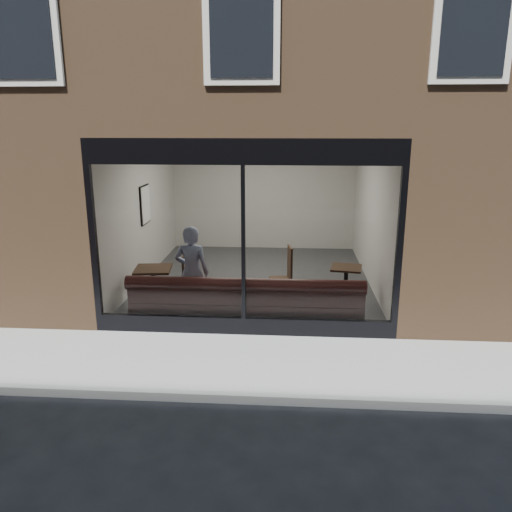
# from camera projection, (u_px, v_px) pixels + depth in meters

# --- Properties ---
(ground) EXTENTS (120.00, 120.00, 0.00)m
(ground) POSITION_uv_depth(u_px,v_px,m) (229.00, 400.00, 6.37)
(ground) COLOR black
(ground) RESTS_ON ground
(sidewalk_near) EXTENTS (40.00, 2.00, 0.01)m
(sidewalk_near) POSITION_uv_depth(u_px,v_px,m) (237.00, 363.00, 7.33)
(sidewalk_near) COLOR gray
(sidewalk_near) RESTS_ON ground
(kerb_near) EXTENTS (40.00, 0.10, 0.12)m
(kerb_near) POSITION_uv_depth(u_px,v_px,m) (229.00, 398.00, 6.31)
(kerb_near) COLOR gray
(kerb_near) RESTS_ON ground
(host_building_pier_left) EXTENTS (2.50, 12.00, 3.20)m
(host_building_pier_left) POSITION_uv_depth(u_px,v_px,m) (130.00, 190.00, 13.91)
(host_building_pier_left) COLOR brown
(host_building_pier_left) RESTS_ON ground
(host_building_pier_right) EXTENTS (2.50, 12.00, 3.20)m
(host_building_pier_right) POSITION_uv_depth(u_px,v_px,m) (402.00, 193.00, 13.42)
(host_building_pier_right) COLOR brown
(host_building_pier_right) RESTS_ON ground
(host_building_backfill) EXTENTS (5.00, 6.00, 3.20)m
(host_building_backfill) POSITION_uv_depth(u_px,v_px,m) (268.00, 180.00, 16.56)
(host_building_backfill) COLOR brown
(host_building_backfill) RESTS_ON ground
(cafe_floor) EXTENTS (6.00, 6.00, 0.00)m
(cafe_floor) POSITION_uv_depth(u_px,v_px,m) (256.00, 280.00, 11.18)
(cafe_floor) COLOR #2D2D30
(cafe_floor) RESTS_ON ground
(cafe_ceiling) EXTENTS (6.00, 6.00, 0.00)m
(cafe_ceiling) POSITION_uv_depth(u_px,v_px,m) (256.00, 134.00, 10.36)
(cafe_ceiling) COLOR white
(cafe_ceiling) RESTS_ON host_building_upper
(cafe_wall_back) EXTENTS (5.00, 0.00, 5.00)m
(cafe_wall_back) POSITION_uv_depth(u_px,v_px,m) (264.00, 192.00, 13.66)
(cafe_wall_back) COLOR beige
(cafe_wall_back) RESTS_ON ground
(cafe_wall_left) EXTENTS (0.00, 6.00, 6.00)m
(cafe_wall_left) POSITION_uv_depth(u_px,v_px,m) (143.00, 209.00, 10.94)
(cafe_wall_left) COLOR beige
(cafe_wall_left) RESTS_ON ground
(cafe_wall_right) EXTENTS (0.00, 6.00, 6.00)m
(cafe_wall_right) POSITION_uv_depth(u_px,v_px,m) (373.00, 211.00, 10.61)
(cafe_wall_right) COLOR beige
(cafe_wall_right) RESTS_ON ground
(storefront_kick) EXTENTS (5.00, 0.10, 0.30)m
(storefront_kick) POSITION_uv_depth(u_px,v_px,m) (244.00, 326.00, 8.31)
(storefront_kick) COLOR black
(storefront_kick) RESTS_ON ground
(storefront_header) EXTENTS (5.00, 0.10, 0.40)m
(storefront_header) POSITION_uv_depth(u_px,v_px,m) (243.00, 152.00, 7.57)
(storefront_header) COLOR black
(storefront_header) RESTS_ON host_building_upper
(storefront_mullion) EXTENTS (0.06, 0.10, 2.50)m
(storefront_mullion) POSITION_uv_depth(u_px,v_px,m) (243.00, 244.00, 7.94)
(storefront_mullion) COLOR black
(storefront_mullion) RESTS_ON storefront_kick
(storefront_glass) EXTENTS (4.80, 0.00, 4.80)m
(storefront_glass) POSITION_uv_depth(u_px,v_px,m) (243.00, 245.00, 7.92)
(storefront_glass) COLOR white
(storefront_glass) RESTS_ON storefront_kick
(banquette) EXTENTS (4.00, 0.55, 0.45)m
(banquette) POSITION_uv_depth(u_px,v_px,m) (246.00, 313.00, 8.67)
(banquette) COLOR #3C1915
(banquette) RESTS_ON cafe_floor
(person) EXTENTS (0.65, 0.46, 1.69)m
(person) POSITION_uv_depth(u_px,v_px,m) (192.00, 272.00, 8.87)
(person) COLOR #94A2C7
(person) RESTS_ON cafe_floor
(cafe_table_left) EXTENTS (0.74, 0.74, 0.04)m
(cafe_table_left) POSITION_uv_depth(u_px,v_px,m) (153.00, 269.00, 9.45)
(cafe_table_left) COLOR black
(cafe_table_left) RESTS_ON cafe_floor
(cafe_table_right) EXTENTS (0.65, 0.65, 0.04)m
(cafe_table_right) POSITION_uv_depth(u_px,v_px,m) (346.00, 268.00, 9.53)
(cafe_table_right) COLOR black
(cafe_table_right) RESTS_ON cafe_floor
(cafe_chair_left) EXTENTS (0.39, 0.39, 0.03)m
(cafe_chair_left) POSITION_uv_depth(u_px,v_px,m) (175.00, 290.00, 9.83)
(cafe_chair_left) COLOR black
(cafe_chair_left) RESTS_ON cafe_floor
(cafe_chair_right) EXTENTS (0.51, 0.51, 0.04)m
(cafe_chair_right) POSITION_uv_depth(u_px,v_px,m) (281.00, 280.00, 10.45)
(cafe_chair_right) COLOR black
(cafe_chair_right) RESTS_ON cafe_floor
(wall_poster) EXTENTS (0.02, 0.60, 0.79)m
(wall_poster) POSITION_uv_depth(u_px,v_px,m) (146.00, 205.00, 11.00)
(wall_poster) COLOR white
(wall_poster) RESTS_ON cafe_wall_left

